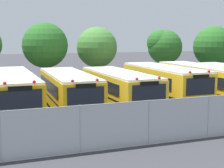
{
  "coord_description": "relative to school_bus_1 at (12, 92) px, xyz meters",
  "views": [
    {
      "loc": [
        -8.61,
        -21.52,
        4.75
      ],
      "look_at": [
        -0.59,
        0.0,
        1.6
      ],
      "focal_mm": 54.71,
      "sensor_mm": 36.0,
      "label": 1
    }
  ],
  "objects": [
    {
      "name": "tree_5",
      "position": [
        22.13,
        9.52,
        2.31
      ],
      "size": [
        4.5,
        4.5,
        5.99
      ],
      "color": "#4C3823",
      "rests_on": "ground_plane"
    },
    {
      "name": "tree_2",
      "position": [
        3.42,
        8.7,
        2.61
      ],
      "size": [
        4.03,
        4.03,
        6.07
      ],
      "color": "#4C3823",
      "rests_on": "ground_plane"
    },
    {
      "name": "school_bus_1",
      "position": [
        0.0,
        0.0,
        0.0
      ],
      "size": [
        2.59,
        10.47,
        2.68
      ],
      "rotation": [
        0.0,
        0.0,
        3.14
      ],
      "color": "#EAA80C",
      "rests_on": "ground_plane"
    },
    {
      "name": "school_bus_2",
      "position": [
        3.5,
        -0.11,
        -0.05
      ],
      "size": [
        2.72,
        9.37,
        2.58
      ],
      "rotation": [
        0.0,
        0.0,
        3.12
      ],
      "color": "yellow",
      "rests_on": "ground_plane"
    },
    {
      "name": "school_bus_4",
      "position": [
        10.57,
        0.03,
        0.05
      ],
      "size": [
        2.56,
        9.57,
        2.78
      ],
      "rotation": [
        0.0,
        0.0,
        3.13
      ],
      "color": "yellow",
      "rests_on": "ground_plane"
    },
    {
      "name": "chainlink_fence",
      "position": [
        6.7,
        -8.53,
        -0.36
      ],
      "size": [
        28.13,
        0.07,
        2.03
      ],
      "color": "#9EA0A3",
      "rests_on": "ground_plane"
    },
    {
      "name": "tree_4",
      "position": [
        16.1,
        10.07,
        2.45
      ],
      "size": [
        3.73,
        3.61,
        5.55
      ],
      "color": "#4C3823",
      "rests_on": "ground_plane"
    },
    {
      "name": "ground_plane",
      "position": [
        7.11,
        -0.18,
        -1.41
      ],
      "size": [
        160.0,
        160.0,
        0.0
      ],
      "primitive_type": "plane",
      "color": "#38383D"
    },
    {
      "name": "tree_3",
      "position": [
        8.49,
        9.36,
        2.42
      ],
      "size": [
        3.87,
        3.87,
        5.75
      ],
      "color": "#4C3823",
      "rests_on": "ground_plane"
    },
    {
      "name": "school_bus_3",
      "position": [
        7.04,
        -0.15,
        -0.07
      ],
      "size": [
        2.66,
        9.39,
        2.54
      ],
      "rotation": [
        0.0,
        0.0,
        3.15
      ],
      "color": "yellow",
      "rests_on": "ground_plane"
    },
    {
      "name": "school_bus_5",
      "position": [
        14.05,
        -0.23,
        0.04
      ],
      "size": [
        2.78,
        11.01,
        2.76
      ],
      "rotation": [
        0.0,
        0.0,
        3.12
      ],
      "color": "yellow",
      "rests_on": "ground_plane"
    }
  ]
}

